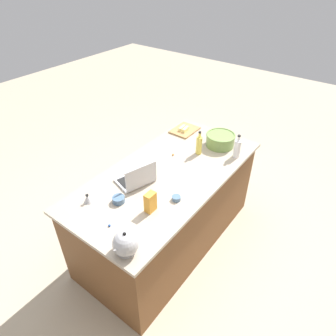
% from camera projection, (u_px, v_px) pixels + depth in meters
% --- Properties ---
extents(ground_plane, '(12.00, 12.00, 0.00)m').
position_uv_depth(ground_plane, '(168.00, 238.00, 3.29)').
color(ground_plane, '#B7A88E').
extents(island_counter, '(1.99, 0.96, 0.90)m').
position_uv_depth(island_counter, '(168.00, 208.00, 3.02)').
color(island_counter, brown).
rests_on(island_counter, ground).
extents(laptop, '(0.36, 0.31, 0.22)m').
position_uv_depth(laptop, '(137.00, 179.00, 2.60)').
color(laptop, '#B7B7BC').
rests_on(laptop, island_counter).
extents(mixing_bowl_large, '(0.30, 0.30, 0.13)m').
position_uv_depth(mixing_bowl_large, '(220.00, 140.00, 3.09)').
color(mixing_bowl_large, '#72934C').
rests_on(mixing_bowl_large, island_counter).
extents(bottle_vinegar, '(0.06, 0.06, 0.24)m').
position_uv_depth(bottle_vinegar, '(237.00, 148.00, 2.91)').
color(bottle_vinegar, white).
rests_on(bottle_vinegar, island_counter).
extents(bottle_oil, '(0.06, 0.06, 0.25)m').
position_uv_depth(bottle_oil, '(199.00, 145.00, 2.95)').
color(bottle_oil, '#DBC64C').
rests_on(bottle_oil, island_counter).
extents(kettle, '(0.21, 0.18, 0.20)m').
position_uv_depth(kettle, '(126.00, 244.00, 1.99)').
color(kettle, '#ADADB2').
rests_on(kettle, island_counter).
extents(cutting_board, '(0.30, 0.24, 0.02)m').
position_uv_depth(cutting_board, '(185.00, 130.00, 3.38)').
color(cutting_board, '#AD7F4C').
rests_on(cutting_board, island_counter).
extents(butter_stick_left, '(0.11, 0.05, 0.04)m').
position_uv_depth(butter_stick_left, '(182.00, 128.00, 3.36)').
color(butter_stick_left, '#F4E58C').
rests_on(butter_stick_left, cutting_board).
extents(butter_stick_right, '(0.11, 0.05, 0.04)m').
position_uv_depth(butter_stick_right, '(186.00, 129.00, 3.34)').
color(butter_stick_right, '#F4E58C').
rests_on(butter_stick_right, cutting_board).
extents(ramekin_small, '(0.10, 0.10, 0.05)m').
position_uv_depth(ramekin_small, '(119.00, 200.00, 2.42)').
color(ramekin_small, slate).
rests_on(ramekin_small, island_counter).
extents(ramekin_medium, '(0.07, 0.07, 0.04)m').
position_uv_depth(ramekin_medium, '(176.00, 198.00, 2.44)').
color(ramekin_medium, slate).
rests_on(ramekin_medium, island_counter).
extents(kitchen_timer, '(0.07, 0.07, 0.08)m').
position_uv_depth(kitchen_timer, '(88.00, 199.00, 2.41)').
color(kitchen_timer, '#B2B2B7').
rests_on(kitchen_timer, island_counter).
extents(candy_bag, '(0.09, 0.06, 0.17)m').
position_uv_depth(candy_bag, '(150.00, 202.00, 2.31)').
color(candy_bag, gold).
rests_on(candy_bag, island_counter).
extents(candy_0, '(0.02, 0.02, 0.02)m').
position_uv_depth(candy_0, '(109.00, 225.00, 2.21)').
color(candy_0, blue).
rests_on(candy_0, island_counter).
extents(candy_1, '(0.02, 0.02, 0.02)m').
position_uv_depth(candy_1, '(173.00, 155.00, 2.97)').
color(candy_1, orange).
rests_on(candy_1, island_counter).
extents(candy_2, '(0.02, 0.02, 0.02)m').
position_uv_depth(candy_2, '(201.00, 138.00, 3.24)').
color(candy_2, '#CC3399').
rests_on(candy_2, island_counter).
extents(candy_3, '(0.01, 0.01, 0.01)m').
position_uv_depth(candy_3, '(219.00, 144.00, 3.14)').
color(candy_3, green).
rests_on(candy_3, island_counter).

